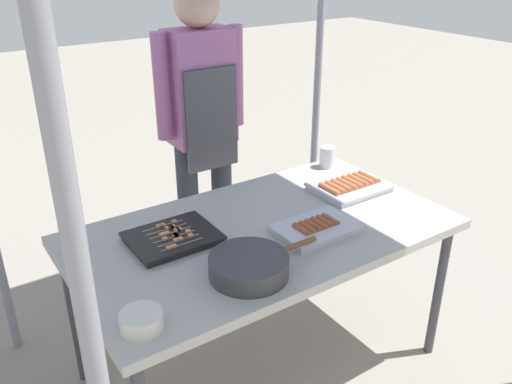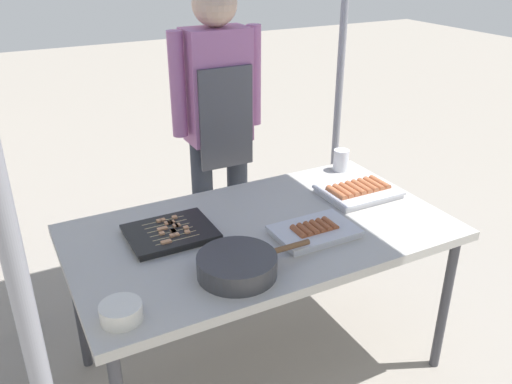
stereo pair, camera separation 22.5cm
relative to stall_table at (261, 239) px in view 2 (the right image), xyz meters
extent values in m
plane|color=gray|center=(0.00, 0.00, -0.70)|extent=(18.00, 18.00, 0.00)
cube|color=#B7B2A8|center=(0.00, 0.00, 0.03)|extent=(1.60, 0.90, 0.04)
cylinder|color=#3F3F44|center=(0.74, -0.39, -0.34)|extent=(0.04, 0.04, 0.71)
cylinder|color=#3F3F44|center=(-0.74, 0.39, -0.34)|extent=(0.04, 0.04, 0.71)
cylinder|color=#3F3F44|center=(0.74, 0.39, -0.34)|extent=(0.04, 0.04, 0.71)
cylinder|color=gray|center=(-0.95, -0.80, 0.48)|extent=(0.04, 0.04, 2.35)
cylinder|color=gray|center=(0.95, 0.80, 0.48)|extent=(0.04, 0.04, 2.35)
cube|color=silver|center=(0.17, -0.15, 0.06)|extent=(0.33, 0.22, 0.02)
cube|color=silver|center=(0.17, -0.15, 0.08)|extent=(0.34, 0.23, 0.01)
cylinder|color=#9E512D|center=(0.09, -0.15, 0.09)|extent=(0.03, 0.09, 0.03)
cylinder|color=#9E512D|center=(0.12, -0.15, 0.09)|extent=(0.03, 0.09, 0.03)
cylinder|color=#9E512D|center=(0.15, -0.15, 0.09)|extent=(0.03, 0.09, 0.03)
cylinder|color=#9E512D|center=(0.18, -0.15, 0.09)|extent=(0.03, 0.09, 0.03)
cylinder|color=#9E512D|center=(0.21, -0.15, 0.09)|extent=(0.03, 0.09, 0.03)
cylinder|color=#9E512D|center=(0.24, -0.15, 0.09)|extent=(0.03, 0.09, 0.03)
cube|color=black|center=(-0.36, 0.11, 0.06)|extent=(0.34, 0.27, 0.02)
cube|color=black|center=(-0.36, 0.11, 0.08)|extent=(0.35, 0.28, 0.01)
cylinder|color=tan|center=(-0.36, 0.02, 0.08)|extent=(0.18, 0.01, 0.01)
cube|color=tan|center=(-0.42, 0.02, 0.08)|extent=(0.02, 0.02, 0.02)
cube|color=tan|center=(-0.40, 0.02, 0.08)|extent=(0.02, 0.02, 0.02)
cylinder|color=tan|center=(-0.36, 0.06, 0.08)|extent=(0.18, 0.01, 0.01)
cube|color=tan|center=(-0.31, 0.06, 0.08)|extent=(0.02, 0.02, 0.02)
cube|color=tan|center=(-0.37, 0.06, 0.08)|extent=(0.02, 0.02, 0.02)
cube|color=tan|center=(-0.36, 0.06, 0.08)|extent=(0.02, 0.02, 0.02)
cylinder|color=tan|center=(-0.36, 0.10, 0.08)|extent=(0.18, 0.01, 0.01)
cube|color=tan|center=(-0.36, 0.10, 0.08)|extent=(0.02, 0.02, 0.02)
cube|color=tan|center=(-0.30, 0.10, 0.08)|extent=(0.02, 0.02, 0.02)
cube|color=tan|center=(-0.41, 0.10, 0.08)|extent=(0.02, 0.02, 0.02)
cube|color=tan|center=(-0.36, 0.10, 0.08)|extent=(0.02, 0.02, 0.02)
cylinder|color=tan|center=(-0.36, 0.13, 0.08)|extent=(0.18, 0.01, 0.01)
cube|color=tan|center=(-0.40, 0.13, 0.08)|extent=(0.02, 0.02, 0.02)
cube|color=tan|center=(-0.38, 0.13, 0.08)|extent=(0.02, 0.02, 0.02)
cube|color=tan|center=(-0.33, 0.13, 0.08)|extent=(0.02, 0.02, 0.02)
cube|color=tan|center=(-0.34, 0.13, 0.08)|extent=(0.02, 0.02, 0.02)
cylinder|color=tan|center=(-0.36, 0.17, 0.08)|extent=(0.18, 0.01, 0.01)
cube|color=tan|center=(-0.34, 0.17, 0.08)|extent=(0.02, 0.02, 0.02)
cube|color=tan|center=(-0.36, 0.17, 0.08)|extent=(0.02, 0.02, 0.02)
cube|color=tan|center=(-0.35, 0.17, 0.08)|extent=(0.02, 0.02, 0.02)
cylinder|color=tan|center=(-0.36, 0.20, 0.08)|extent=(0.18, 0.01, 0.01)
cube|color=tan|center=(-0.38, 0.20, 0.08)|extent=(0.02, 0.02, 0.02)
cube|color=tan|center=(-0.37, 0.20, 0.08)|extent=(0.02, 0.02, 0.02)
cube|color=tan|center=(-0.31, 0.20, 0.08)|extent=(0.02, 0.02, 0.02)
cube|color=silver|center=(0.56, 0.07, 0.06)|extent=(0.34, 0.26, 0.02)
cube|color=silver|center=(0.56, 0.07, 0.08)|extent=(0.35, 0.27, 0.01)
cylinder|color=#B7663D|center=(0.44, 0.07, 0.09)|extent=(0.03, 0.13, 0.03)
cylinder|color=#B7663D|center=(0.47, 0.07, 0.09)|extent=(0.03, 0.13, 0.03)
cylinder|color=#B7663D|center=(0.51, 0.07, 0.09)|extent=(0.03, 0.13, 0.03)
cylinder|color=#B7663D|center=(0.55, 0.07, 0.09)|extent=(0.03, 0.13, 0.03)
cylinder|color=#B7663D|center=(0.58, 0.07, 0.09)|extent=(0.03, 0.13, 0.03)
cylinder|color=#B7663D|center=(0.62, 0.07, 0.09)|extent=(0.03, 0.13, 0.03)
cylinder|color=#B7663D|center=(0.66, 0.07, 0.09)|extent=(0.03, 0.13, 0.03)
cylinder|color=#B7663D|center=(0.69, 0.07, 0.09)|extent=(0.03, 0.13, 0.03)
cylinder|color=#38383A|center=(-0.24, -0.26, 0.09)|extent=(0.29, 0.29, 0.08)
cylinder|color=brown|center=(-0.01, -0.26, 0.11)|extent=(0.16, 0.02, 0.02)
cylinder|color=#386B33|center=(-0.24, -0.26, 0.12)|extent=(0.27, 0.27, 0.01)
cylinder|color=silver|center=(-0.68, -0.32, 0.08)|extent=(0.14, 0.14, 0.06)
cylinder|color=white|center=(0.67, 0.36, 0.11)|extent=(0.08, 0.08, 0.11)
cylinder|color=#333842|center=(0.07, 0.84, -0.27)|extent=(0.12, 0.12, 0.85)
cylinder|color=#333842|center=(0.29, 0.84, -0.27)|extent=(0.12, 0.12, 0.85)
cube|color=#B26B9E|center=(0.18, 0.84, 0.45)|extent=(0.34, 0.20, 0.60)
cube|color=#4C4C51|center=(0.18, 0.73, 0.30)|extent=(0.30, 0.02, 0.54)
cylinder|color=#B26B9E|center=(-0.04, 0.84, 0.49)|extent=(0.08, 0.08, 0.54)
cylinder|color=#B26B9E|center=(0.40, 0.84, 0.49)|extent=(0.08, 0.08, 0.54)
sphere|color=#D8B293|center=(0.18, 0.84, 0.87)|extent=(0.23, 0.23, 0.23)
camera|label=1|loc=(-1.14, -1.64, 1.17)|focal=37.67mm
camera|label=2|loc=(-0.94, -1.75, 1.17)|focal=37.67mm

